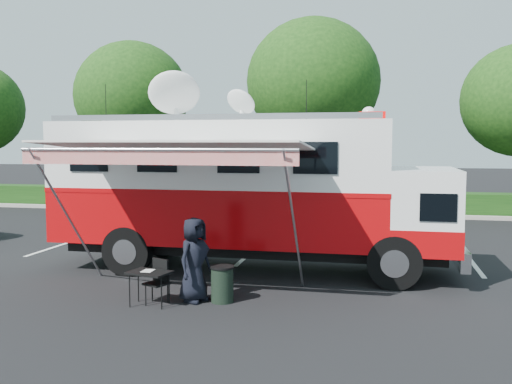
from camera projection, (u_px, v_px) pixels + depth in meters
ground_plane at (252, 270)px, 14.16m from camera, size 120.00×120.00×0.00m
back_border at (338, 102)px, 26.05m from camera, size 60.00×6.14×8.87m
stall_lines at (257, 247)px, 17.19m from camera, size 24.12×5.50×0.01m
command_truck at (248, 189)px, 14.00m from camera, size 9.77×2.69×4.69m
awning at (174, 149)px, 11.39m from camera, size 5.33×2.75×3.22m
person at (195, 301)px, 11.36m from camera, size 0.81×0.97×1.69m
folding_table at (149, 274)px, 11.03m from camera, size 0.89×0.72×0.67m
folding_chair at (159, 278)px, 11.21m from camera, size 0.54×0.58×0.86m
trash_bin at (222, 284)px, 11.28m from camera, size 0.48×0.48×0.72m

